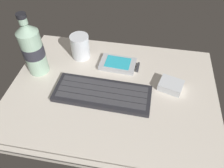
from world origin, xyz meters
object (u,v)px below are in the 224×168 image
at_px(handheld_device, 120,64).
at_px(charger_block, 171,85).
at_px(juice_cup, 80,47).
at_px(water_bottle, 33,49).
at_px(keyboard, 102,93).

height_order(handheld_device, charger_block, charger_block).
height_order(juice_cup, water_bottle, water_bottle).
bearing_deg(handheld_device, keyboard, -103.07).
xyz_separation_m(handheld_device, juice_cup, (-0.14, 0.03, 0.03)).
relative_size(keyboard, juice_cup, 3.44).
xyz_separation_m(keyboard, charger_block, (0.20, 0.07, 0.00)).
xyz_separation_m(handheld_device, water_bottle, (-0.26, -0.07, 0.08)).
bearing_deg(handheld_device, water_bottle, -165.77).
relative_size(juice_cup, charger_block, 1.21).
distance_m(handheld_device, juice_cup, 0.15).
distance_m(juice_cup, water_bottle, 0.16).
xyz_separation_m(keyboard, juice_cup, (-0.11, 0.16, 0.03)).
xyz_separation_m(juice_cup, charger_block, (0.31, -0.10, -0.03)).
distance_m(water_bottle, charger_block, 0.44).
bearing_deg(handheld_device, charger_block, -23.19).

